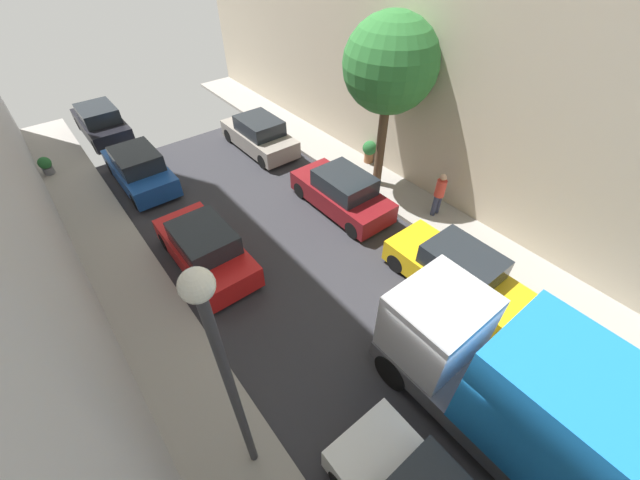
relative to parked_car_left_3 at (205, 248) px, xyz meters
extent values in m
plane|color=#2D2D33|center=(2.70, -7.31, -0.72)|extent=(32.00, 32.00, 0.00)
cube|color=gray|center=(7.70, -7.31, -0.64)|extent=(2.00, 44.00, 0.15)
cylinder|color=black|center=(0.78, -7.56, -0.40)|extent=(0.22, 0.64, 0.64)
cube|color=red|center=(0.00, 0.04, -0.17)|extent=(1.76, 4.20, 0.76)
cube|color=#1E2328|center=(0.00, -0.11, 0.53)|extent=(1.56, 2.10, 0.64)
cylinder|color=black|center=(-0.78, 1.59, -0.40)|extent=(0.22, 0.64, 0.64)
cylinder|color=black|center=(0.78, 1.59, -0.40)|extent=(0.22, 0.64, 0.64)
cylinder|color=black|center=(-0.78, -1.51, -0.40)|extent=(0.22, 0.64, 0.64)
cylinder|color=black|center=(0.78, -1.51, -0.40)|extent=(0.22, 0.64, 0.64)
cube|color=#194799|center=(0.00, 6.06, -0.17)|extent=(1.76, 4.20, 0.76)
cube|color=#1E2328|center=(0.00, 5.91, 0.53)|extent=(1.56, 2.10, 0.64)
cylinder|color=black|center=(-0.78, 7.61, -0.40)|extent=(0.22, 0.64, 0.64)
cylinder|color=black|center=(0.78, 7.61, -0.40)|extent=(0.22, 0.64, 0.64)
cylinder|color=black|center=(-0.78, 4.51, -0.40)|extent=(0.22, 0.64, 0.64)
cylinder|color=black|center=(0.78, 4.51, -0.40)|extent=(0.22, 0.64, 0.64)
cube|color=black|center=(0.00, 11.47, -0.17)|extent=(1.76, 4.20, 0.76)
cube|color=#1E2328|center=(0.00, 11.32, 0.53)|extent=(1.56, 2.10, 0.64)
cylinder|color=black|center=(-0.78, 13.02, -0.40)|extent=(0.22, 0.64, 0.64)
cylinder|color=black|center=(0.78, 13.02, -0.40)|extent=(0.22, 0.64, 0.64)
cylinder|color=black|center=(-0.78, 9.92, -0.40)|extent=(0.22, 0.64, 0.64)
cylinder|color=black|center=(0.78, 9.92, -0.40)|extent=(0.22, 0.64, 0.64)
cube|color=gold|center=(5.40, -5.56, -0.17)|extent=(1.76, 4.20, 0.76)
cube|color=#1E2328|center=(5.40, -5.71, 0.53)|extent=(1.56, 2.10, 0.64)
cylinder|color=black|center=(4.62, -4.01, -0.40)|extent=(0.22, 0.64, 0.64)
cylinder|color=black|center=(6.18, -4.01, -0.40)|extent=(0.22, 0.64, 0.64)
cylinder|color=black|center=(4.62, -7.11, -0.40)|extent=(0.22, 0.64, 0.64)
cylinder|color=black|center=(6.18, -7.11, -0.40)|extent=(0.22, 0.64, 0.64)
cube|color=maroon|center=(5.40, -0.38, -0.17)|extent=(1.76, 4.20, 0.76)
cube|color=#1E2328|center=(5.40, -0.53, 0.53)|extent=(1.56, 2.10, 0.64)
cylinder|color=black|center=(4.62, 1.17, -0.40)|extent=(0.22, 0.64, 0.64)
cylinder|color=black|center=(6.18, 1.17, -0.40)|extent=(0.22, 0.64, 0.64)
cylinder|color=black|center=(4.62, -1.93, -0.40)|extent=(0.22, 0.64, 0.64)
cylinder|color=black|center=(6.18, -1.93, -0.40)|extent=(0.22, 0.64, 0.64)
cube|color=gray|center=(5.40, 5.50, -0.17)|extent=(1.76, 4.20, 0.76)
cube|color=#1E2328|center=(5.40, 5.35, 0.53)|extent=(1.56, 2.10, 0.64)
cylinder|color=black|center=(4.62, 7.05, -0.40)|extent=(0.22, 0.64, 0.64)
cylinder|color=black|center=(6.18, 7.05, -0.40)|extent=(0.22, 0.64, 0.64)
cylinder|color=black|center=(4.62, 3.95, -0.40)|extent=(0.22, 0.64, 0.64)
cylinder|color=black|center=(6.18, 3.95, -0.40)|extent=(0.22, 0.64, 0.64)
cube|color=#4C4C51|center=(2.70, -9.16, 0.01)|extent=(2.20, 6.60, 0.50)
cube|color=#B7B7BC|center=(2.70, -6.76, 1.11)|extent=(2.10, 1.80, 1.70)
cube|color=blue|center=(2.70, -10.16, 1.46)|extent=(2.24, 4.20, 2.40)
cylinder|color=black|center=(1.72, -6.56, -0.24)|extent=(0.30, 0.96, 0.96)
cylinder|color=black|center=(3.68, -6.56, -0.24)|extent=(0.30, 0.96, 0.96)
cylinder|color=#2D334C|center=(7.68, -3.01, -0.16)|extent=(0.18, 0.18, 0.82)
cylinder|color=#2D334C|center=(7.90, -3.01, -0.16)|extent=(0.18, 0.18, 0.82)
cylinder|color=#D83F33|center=(7.79, -3.01, 0.57)|extent=(0.36, 0.36, 0.64)
sphere|color=tan|center=(7.79, -3.01, 1.03)|extent=(0.24, 0.24, 0.24)
cylinder|color=brown|center=(7.54, -0.18, 1.18)|extent=(0.35, 0.35, 3.49)
sphere|color=#2D7233|center=(7.54, -0.18, 4.14)|extent=(3.24, 3.24, 3.24)
cylinder|color=slate|center=(-2.95, 9.09, -0.41)|extent=(0.42, 0.42, 0.31)
sphere|color=#23602D|center=(-2.95, 9.09, -0.05)|extent=(0.51, 0.51, 0.51)
cylinder|color=brown|center=(8.45, 1.24, -0.35)|extent=(0.40, 0.40, 0.43)
sphere|color=#23602D|center=(8.45, 1.24, 0.11)|extent=(0.62, 0.62, 0.62)
cylinder|color=#333338|center=(-1.90, -5.98, 2.12)|extent=(0.16, 0.16, 5.38)
sphere|color=white|center=(-1.90, -5.98, 5.03)|extent=(0.44, 0.44, 0.44)
camera|label=1|loc=(-2.57, -9.08, 8.34)|focal=21.27mm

